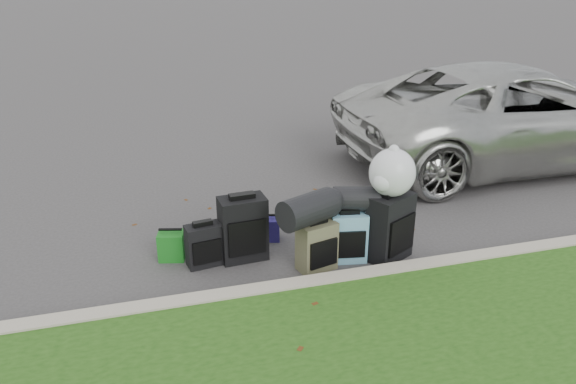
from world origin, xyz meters
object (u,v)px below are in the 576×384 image
object	(u,v)px
suv	(515,114)
tote_navy	(269,229)
suitcase_large_black_right	(390,227)
suitcase_teal	(348,237)
suitcase_large_black_left	(243,229)
suitcase_olive	(317,246)
suitcase_small_black	(204,245)
tote_green	(172,246)

from	to	relation	value
suv	tote_navy	size ratio (longest dim) A/B	20.96
suv	suitcase_large_black_right	distance (m)	3.95
suitcase_teal	suitcase_large_black_right	bearing A→B (deg)	-0.04
suitcase_large_black_left	suitcase_teal	world-z (taller)	suitcase_large_black_left
suitcase_large_black_right	suv	bearing A→B (deg)	8.80
suv	suitcase_olive	xyz separation A→B (m)	(-3.97, -2.33, -0.49)
suv	suitcase_large_black_right	bearing A→B (deg)	126.76
suitcase_olive	suitcase_teal	xyz separation A→B (m)	(0.38, 0.09, 0.01)
suitcase_small_black	suitcase_teal	bearing A→B (deg)	-20.67
suitcase_teal	suitcase_large_black_right	world-z (taller)	suitcase_large_black_right
suitcase_small_black	suitcase_large_black_right	size ratio (longest dim) A/B	0.62
suitcase_teal	suitcase_large_black_right	distance (m)	0.44
suv	tote_green	distance (m)	5.67
suitcase_olive	tote_green	distance (m)	1.53
suitcase_small_black	suitcase_olive	size ratio (longest dim) A/B	0.87
suitcase_large_black_left	tote_green	xyz separation A→B (m)	(-0.73, 0.19, -0.19)
tote_navy	suitcase_olive	bearing A→B (deg)	-53.27
suitcase_small_black	suitcase_olive	xyz separation A→B (m)	(1.09, -0.40, 0.03)
suv	suitcase_small_black	xyz separation A→B (m)	(-5.06, -1.94, -0.53)
suitcase_small_black	tote_green	world-z (taller)	suitcase_small_black
suitcase_large_black_right	tote_green	bearing A→B (deg)	137.17
suitcase_olive	suitcase_teal	distance (m)	0.39
suitcase_large_black_left	suitcase_olive	world-z (taller)	suitcase_large_black_left
suv	suitcase_olive	world-z (taller)	suv
suitcase_teal	tote_navy	size ratio (longest dim) A/B	2.07
suv	suitcase_small_black	world-z (taller)	suv
suitcase_teal	suitcase_olive	bearing A→B (deg)	-156.70
tote_green	suitcase_large_black_right	bearing A→B (deg)	-1.10
suitcase_teal	suitcase_large_black_left	bearing A→B (deg)	172.12
suitcase_teal	tote_green	size ratio (longest dim) A/B	1.77
suv	suitcase_teal	world-z (taller)	suv
suitcase_large_black_right	suitcase_large_black_left	bearing A→B (deg)	136.78
suitcase_teal	suitcase_large_black_right	size ratio (longest dim) A/B	0.74
suitcase_olive	suitcase_large_black_left	bearing A→B (deg)	132.82
suitcase_large_black_left	tote_green	world-z (taller)	suitcase_large_black_left
suitcase_large_black_right	suitcase_teal	bearing A→B (deg)	142.40
suitcase_large_black_right	suitcase_small_black	bearing A→B (deg)	141.06
suitcase_small_black	suitcase_large_black_right	bearing A→B (deg)	-20.28
tote_green	suv	bearing A→B (deg)	31.99
suitcase_large_black_left	tote_navy	size ratio (longest dim) A/B	2.66
suitcase_large_black_left	tote_green	bearing A→B (deg)	161.31
suitcase_small_black	suitcase_large_black_left	world-z (taller)	suitcase_large_black_left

